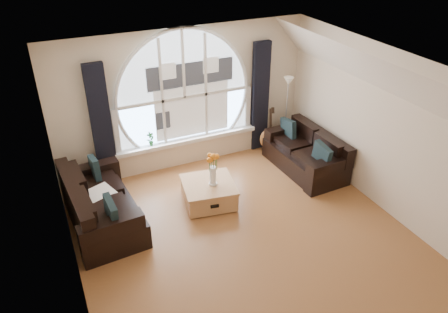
# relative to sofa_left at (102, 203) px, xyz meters

# --- Properties ---
(ground) EXTENTS (5.00, 5.50, 0.01)m
(ground) POSITION_rel_sofa_left_xyz_m (1.95, -1.37, -0.40)
(ground) COLOR brown
(ground) RESTS_ON ground
(ceiling) EXTENTS (5.00, 5.50, 0.01)m
(ceiling) POSITION_rel_sofa_left_xyz_m (1.95, -1.37, 2.30)
(ceiling) COLOR silver
(ceiling) RESTS_ON ground
(wall_back) EXTENTS (5.00, 0.01, 2.70)m
(wall_back) POSITION_rel_sofa_left_xyz_m (1.95, 1.38, 0.95)
(wall_back) COLOR beige
(wall_back) RESTS_ON ground
(wall_front) EXTENTS (5.00, 0.01, 2.70)m
(wall_front) POSITION_rel_sofa_left_xyz_m (1.95, -4.12, 0.95)
(wall_front) COLOR beige
(wall_front) RESTS_ON ground
(wall_left) EXTENTS (0.01, 5.50, 2.70)m
(wall_left) POSITION_rel_sofa_left_xyz_m (-0.55, -1.37, 0.95)
(wall_left) COLOR beige
(wall_left) RESTS_ON ground
(wall_right) EXTENTS (0.01, 5.50, 2.70)m
(wall_right) POSITION_rel_sofa_left_xyz_m (4.45, -1.37, 0.95)
(wall_right) COLOR beige
(wall_right) RESTS_ON ground
(attic_slope) EXTENTS (0.92, 5.50, 0.72)m
(attic_slope) POSITION_rel_sofa_left_xyz_m (4.15, -1.37, 1.95)
(attic_slope) COLOR silver
(attic_slope) RESTS_ON ground
(arched_window) EXTENTS (2.60, 0.06, 2.15)m
(arched_window) POSITION_rel_sofa_left_xyz_m (1.95, 1.35, 1.23)
(arched_window) COLOR silver
(arched_window) RESTS_ON wall_back
(window_sill) EXTENTS (2.90, 0.22, 0.08)m
(window_sill) POSITION_rel_sofa_left_xyz_m (1.95, 1.28, 0.11)
(window_sill) COLOR white
(window_sill) RESTS_ON wall_back
(window_frame) EXTENTS (2.76, 0.08, 2.15)m
(window_frame) POSITION_rel_sofa_left_xyz_m (1.95, 1.32, 1.23)
(window_frame) COLOR white
(window_frame) RESTS_ON wall_back
(neighbor_house) EXTENTS (1.70, 0.02, 1.50)m
(neighbor_house) POSITION_rel_sofa_left_xyz_m (2.10, 1.33, 1.10)
(neighbor_house) COLOR silver
(neighbor_house) RESTS_ON wall_back
(curtain_left) EXTENTS (0.35, 0.12, 2.30)m
(curtain_left) POSITION_rel_sofa_left_xyz_m (0.35, 1.26, 0.75)
(curtain_left) COLOR black
(curtain_left) RESTS_ON ground
(curtain_right) EXTENTS (0.35, 0.12, 2.30)m
(curtain_right) POSITION_rel_sofa_left_xyz_m (3.55, 1.26, 0.75)
(curtain_right) COLOR black
(curtain_right) RESTS_ON ground
(sofa_left) EXTENTS (1.10, 1.97, 0.85)m
(sofa_left) POSITION_rel_sofa_left_xyz_m (0.00, 0.00, 0.00)
(sofa_left) COLOR black
(sofa_left) RESTS_ON ground
(sofa_right) EXTENTS (0.94, 1.78, 0.78)m
(sofa_right) POSITION_rel_sofa_left_xyz_m (3.93, 0.07, 0.00)
(sofa_right) COLOR black
(sofa_right) RESTS_ON ground
(coffee_chest) EXTENTS (1.01, 1.01, 0.43)m
(coffee_chest) POSITION_rel_sofa_left_xyz_m (1.79, -0.17, -0.18)
(coffee_chest) COLOR #BD834D
(coffee_chest) RESTS_ON ground
(throw_blanket) EXTENTS (0.71, 0.71, 0.10)m
(throw_blanket) POSITION_rel_sofa_left_xyz_m (-0.02, -0.01, 0.10)
(throw_blanket) COLOR silver
(throw_blanket) RESTS_ON sofa_left
(vase_flowers) EXTENTS (0.24, 0.24, 0.70)m
(vase_flowers) POSITION_rel_sofa_left_xyz_m (1.85, -0.23, 0.38)
(vase_flowers) COLOR white
(vase_flowers) RESTS_ON coffee_chest
(floor_lamp) EXTENTS (0.24, 0.24, 1.60)m
(floor_lamp) POSITION_rel_sofa_left_xyz_m (4.02, 0.98, 0.40)
(floor_lamp) COLOR #B2B2B2
(floor_lamp) RESTS_ON ground
(guitar) EXTENTS (0.41, 0.33, 1.06)m
(guitar) POSITION_rel_sofa_left_xyz_m (3.63, 0.98, 0.13)
(guitar) COLOR #99602C
(guitar) RESTS_ON ground
(potted_plant) EXTENTS (0.17, 0.15, 0.28)m
(potted_plant) POSITION_rel_sofa_left_xyz_m (1.21, 1.28, 0.29)
(potted_plant) COLOR #1E6023
(potted_plant) RESTS_ON window_sill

